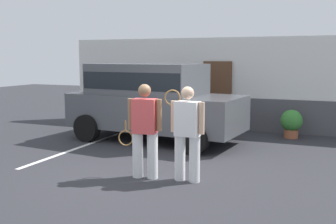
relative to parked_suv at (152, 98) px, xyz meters
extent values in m
plane|color=#2D2D33|center=(1.22, -2.95, -1.15)|extent=(40.00, 40.00, 0.00)
cube|color=silver|center=(-1.30, -1.45, -1.14)|extent=(0.12, 4.40, 0.01)
cube|color=white|center=(1.22, 2.65, 0.27)|extent=(10.46, 0.30, 2.83)
cube|color=#4C4C51|center=(1.22, 2.45, -0.65)|extent=(8.79, 0.10, 0.99)
cube|color=brown|center=(1.11, 2.43, -0.10)|extent=(0.90, 0.06, 2.10)
cube|color=#4C4F54|center=(0.11, -0.01, -0.35)|extent=(4.77, 2.35, 0.90)
cube|color=#4C4F54|center=(-0.14, 0.01, 0.50)|extent=(3.06, 2.04, 0.80)
cube|color=black|center=(-0.14, 0.01, 0.48)|extent=(3.00, 2.05, 0.44)
cylinder|color=black|center=(1.74, 0.78, -0.79)|extent=(0.74, 0.33, 0.72)
cylinder|color=black|center=(1.55, -1.11, -0.79)|extent=(0.74, 0.33, 0.72)
cylinder|color=black|center=(-1.34, 1.09, -0.79)|extent=(0.74, 0.33, 0.72)
cylinder|color=black|center=(-1.53, -0.80, -0.79)|extent=(0.74, 0.33, 0.72)
cylinder|color=white|center=(1.45, -3.13, -0.72)|extent=(0.20, 0.20, 0.84)
cylinder|color=white|center=(1.17, -3.17, -0.72)|extent=(0.20, 0.20, 0.84)
cube|color=#E04C4C|center=(1.31, -3.15, 0.01)|extent=(0.46, 0.33, 0.63)
sphere|color=#8C6647|center=(1.31, -3.15, 0.48)|extent=(0.23, 0.23, 0.23)
cylinder|color=#8C6647|center=(1.58, -3.11, 0.04)|extent=(0.11, 0.11, 0.57)
cylinder|color=#8C6647|center=(1.04, -3.19, 0.04)|extent=(0.11, 0.11, 0.57)
torus|color=olive|center=(0.91, -3.16, -0.43)|extent=(0.37, 0.07, 0.37)
cylinder|color=olive|center=(0.91, -3.16, -0.19)|extent=(0.03, 0.03, 0.20)
cylinder|color=white|center=(2.24, -3.04, -0.73)|extent=(0.19, 0.19, 0.83)
cylinder|color=white|center=(1.96, -3.03, -0.73)|extent=(0.19, 0.19, 0.83)
cube|color=white|center=(2.10, -3.04, -0.01)|extent=(0.43, 0.28, 0.62)
sphere|color=beige|center=(2.10, -3.04, 0.45)|extent=(0.23, 0.23, 0.23)
cylinder|color=beige|center=(2.36, -3.04, 0.02)|extent=(0.11, 0.11, 0.57)
cylinder|color=beige|center=(1.83, -3.03, 0.02)|extent=(0.11, 0.11, 0.57)
torus|color=olive|center=(1.79, -2.98, 0.35)|extent=(0.29, 0.10, 0.29)
cylinder|color=olive|center=(1.79, -2.98, 0.12)|extent=(0.03, 0.03, 0.20)
cylinder|color=#9E5638|center=(3.43, 1.75, -1.03)|extent=(0.38, 0.38, 0.23)
sphere|color=#387F33|center=(3.43, 1.75, -0.66)|extent=(0.60, 0.60, 0.60)
camera|label=1|loc=(4.48, -9.69, 1.08)|focal=43.07mm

